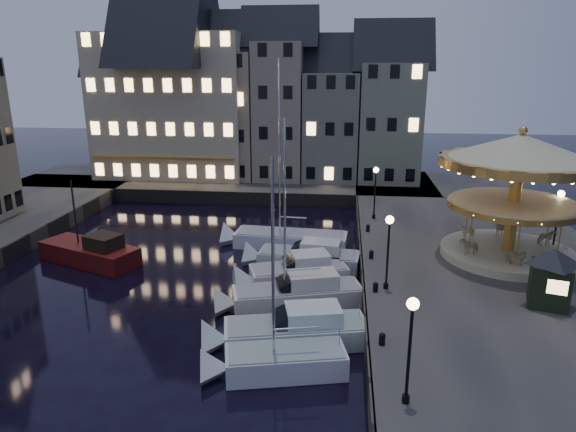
# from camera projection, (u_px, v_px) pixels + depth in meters

# --- Properties ---
(ground) EXTENTS (160.00, 160.00, 0.00)m
(ground) POSITION_uv_depth(u_px,v_px,m) (254.00, 311.00, 28.42)
(ground) COLOR black
(ground) RESTS_ON ground
(quay_east) EXTENTS (16.00, 56.00, 1.30)m
(quay_east) POSITION_uv_depth(u_px,v_px,m) (488.00, 270.00, 32.48)
(quay_east) COLOR #474442
(quay_east) RESTS_ON ground
(quay_north) EXTENTS (44.00, 12.00, 1.30)m
(quay_north) POSITION_uv_depth(u_px,v_px,m) (226.00, 184.00, 55.77)
(quay_north) COLOR #474442
(quay_north) RESTS_ON ground
(quaywall_e) EXTENTS (0.15, 44.00, 1.30)m
(quaywall_e) POSITION_uv_depth(u_px,v_px,m) (361.00, 265.00, 33.32)
(quaywall_e) COLOR #47423A
(quaywall_e) RESTS_ON ground
(quaywall_n) EXTENTS (48.00, 0.15, 1.30)m
(quaywall_n) POSITION_uv_depth(u_px,v_px,m) (232.00, 198.00, 49.84)
(quaywall_n) COLOR #47423A
(quaywall_n) RESTS_ON ground
(streetlamp_a) EXTENTS (0.44, 0.44, 4.17)m
(streetlamp_a) POSITION_uv_depth(u_px,v_px,m) (411.00, 336.00, 17.94)
(streetlamp_a) COLOR black
(streetlamp_a) RESTS_ON quay_east
(streetlamp_b) EXTENTS (0.44, 0.44, 4.17)m
(streetlamp_b) POSITION_uv_depth(u_px,v_px,m) (388.00, 242.00, 27.48)
(streetlamp_b) COLOR black
(streetlamp_b) RESTS_ON quay_east
(streetlamp_c) EXTENTS (0.44, 0.44, 4.17)m
(streetlamp_c) POSITION_uv_depth(u_px,v_px,m) (375.00, 185.00, 40.34)
(streetlamp_c) COLOR black
(streetlamp_c) RESTS_ON quay_east
(streetlamp_d) EXTENTS (0.44, 0.44, 4.17)m
(streetlamp_d) POSITION_uv_depth(u_px,v_px,m) (558.00, 212.00, 32.96)
(streetlamp_d) COLOR black
(streetlamp_d) RESTS_ON quay_east
(bollard_a) EXTENTS (0.30, 0.30, 0.57)m
(bollard_a) POSITION_uv_depth(u_px,v_px,m) (382.00, 338.00, 22.50)
(bollard_a) COLOR black
(bollard_a) RESTS_ON quay_east
(bollard_b) EXTENTS (0.30, 0.30, 0.57)m
(bollard_b) POSITION_uv_depth(u_px,v_px,m) (375.00, 287.00, 27.75)
(bollard_b) COLOR black
(bollard_b) RESTS_ON quay_east
(bollard_c) EXTENTS (0.30, 0.30, 0.57)m
(bollard_c) POSITION_uv_depth(u_px,v_px,m) (371.00, 254.00, 32.51)
(bollard_c) COLOR black
(bollard_c) RESTS_ON quay_east
(bollard_d) EXTENTS (0.30, 0.30, 0.57)m
(bollard_d) POSITION_uv_depth(u_px,v_px,m) (368.00, 228.00, 37.75)
(bollard_d) COLOR black
(bollard_d) RESTS_ON quay_east
(townhouse_na) EXTENTS (5.50, 8.00, 12.80)m
(townhouse_na) POSITION_uv_depth(u_px,v_px,m) (126.00, 115.00, 56.86)
(townhouse_na) COLOR gray
(townhouse_na) RESTS_ON quay_north
(townhouse_nb) EXTENTS (6.16, 8.00, 13.80)m
(townhouse_nb) POSITION_uv_depth(u_px,v_px,m) (174.00, 111.00, 56.15)
(townhouse_nb) COLOR slate
(townhouse_nb) RESTS_ON quay_north
(townhouse_nc) EXTENTS (6.82, 8.00, 14.80)m
(townhouse_nc) POSITION_uv_depth(u_px,v_px,m) (228.00, 107.00, 55.37)
(townhouse_nc) COLOR tan
(townhouse_nc) RESTS_ON quay_north
(townhouse_nd) EXTENTS (5.50, 8.00, 15.80)m
(townhouse_nd) POSITION_uv_depth(u_px,v_px,m) (280.00, 102.00, 54.62)
(townhouse_nd) COLOR gray
(townhouse_nd) RESTS_ON quay_north
(townhouse_ne) EXTENTS (6.16, 8.00, 12.80)m
(townhouse_ne) POSITION_uv_depth(u_px,v_px,m) (331.00, 117.00, 54.47)
(townhouse_ne) COLOR slate
(townhouse_ne) RESTS_ON quay_north
(townhouse_nf) EXTENTS (6.82, 8.00, 13.80)m
(townhouse_nf) POSITION_uv_depth(u_px,v_px,m) (389.00, 113.00, 53.69)
(townhouse_nf) COLOR gray
(townhouse_nf) RESTS_ON quay_north
(hotel_corner) EXTENTS (17.60, 9.00, 16.80)m
(hotel_corner) POSITION_uv_depth(u_px,v_px,m) (173.00, 97.00, 55.72)
(hotel_corner) COLOR beige
(hotel_corner) RESTS_ON quay_north
(motorboat_a) EXTENTS (6.40, 3.25, 10.52)m
(motorboat_a) POSITION_uv_depth(u_px,v_px,m) (273.00, 363.00, 22.54)
(motorboat_a) COLOR silver
(motorboat_a) RESTS_ON ground
(motorboat_b) EXTENTS (8.05, 3.92, 2.15)m
(motorboat_b) POSITION_uv_depth(u_px,v_px,m) (288.00, 333.00, 24.90)
(motorboat_b) COLOR silver
(motorboat_b) RESTS_ON ground
(motorboat_c) EXTENTS (8.28, 4.22, 11.04)m
(motorboat_c) POSITION_uv_depth(u_px,v_px,m) (290.00, 295.00, 28.84)
(motorboat_c) COLOR beige
(motorboat_c) RESTS_ON ground
(motorboat_d) EXTENTS (7.04, 4.23, 2.15)m
(motorboat_d) POSITION_uv_depth(u_px,v_px,m) (292.00, 274.00, 31.83)
(motorboat_d) COLOR silver
(motorboat_d) RESTS_ON ground
(motorboat_e) EXTENTS (7.79, 2.98, 2.15)m
(motorboat_e) POSITION_uv_depth(u_px,v_px,m) (303.00, 258.00, 34.43)
(motorboat_e) COLOR silver
(motorboat_e) RESTS_ON ground
(motorboat_f) EXTENTS (9.40, 3.05, 12.46)m
(motorboat_f) POSITION_uv_depth(u_px,v_px,m) (283.00, 240.00, 38.43)
(motorboat_f) COLOR silver
(motorboat_f) RESTS_ON ground
(red_fishing_boat) EXTENTS (7.69, 5.05, 5.88)m
(red_fishing_boat) POSITION_uv_depth(u_px,v_px,m) (91.00, 253.00, 35.18)
(red_fishing_boat) COLOR #57110F
(red_fishing_boat) RESTS_ON ground
(carousel) EXTENTS (9.51, 9.51, 8.32)m
(carousel) POSITION_uv_depth(u_px,v_px,m) (518.00, 173.00, 31.31)
(carousel) COLOR beige
(carousel) RESTS_ON quay_east
(ticket_kiosk) EXTENTS (2.97, 2.97, 3.48)m
(ticket_kiosk) POSITION_uv_depth(u_px,v_px,m) (552.00, 267.00, 25.74)
(ticket_kiosk) COLOR black
(ticket_kiosk) RESTS_ON quay_east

